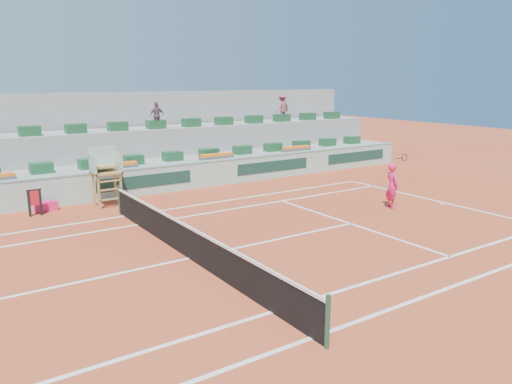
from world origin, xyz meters
The scene contains 16 objects.
ground centered at (0.00, 0.00, 0.00)m, with size 90.00×90.00×0.00m, color #A13A1F.
seating_tier_lower centered at (0.00, 10.70, 0.60)m, with size 36.00×4.00×1.20m, color #989996.
seating_tier_upper centered at (0.00, 12.30, 1.30)m, with size 36.00×2.40×2.60m, color #989996.
stadium_back_wall centered at (0.00, 13.90, 2.20)m, with size 36.00×0.40×4.40m, color #989996.
player_bag centered at (-2.29, 7.95, 0.19)m, with size 0.86×0.38×0.38m, color #EC1E66.
spectator_mid centered at (3.99, 11.50, 3.28)m, with size 0.79×0.33×1.35m, color #704B59.
spectator_right centered at (12.07, 11.75, 3.43)m, with size 1.07×0.62×1.66m, color #944A4F.
court_lines centered at (0.00, 0.00, 0.01)m, with size 23.89×11.09×0.01m.
tennis_net centered at (0.00, 0.00, 0.53)m, with size 0.10×11.97×1.10m.
advertising_hoarding centered at (0.02, 8.50, 0.63)m, with size 36.00×0.34×1.26m.
umpire_chair centered at (0.00, 7.50, 1.54)m, with size 1.10×0.90×2.40m.
seat_row_lower centered at (0.00, 9.80, 1.42)m, with size 32.90×0.60×0.44m.
seat_row_upper centered at (0.00, 11.70, 2.82)m, with size 32.90×0.60×0.44m.
flower_planters centered at (-1.50, 9.00, 1.33)m, with size 26.80×0.36×0.28m.
towel_rack centered at (-2.77, 7.42, 0.60)m, with size 0.53×0.09×1.03m.
tennis_player centered at (9.40, 0.77, 0.92)m, with size 0.61×0.94×2.28m.
Camera 1 is at (-5.97, -12.41, 5.05)m, focal length 35.00 mm.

